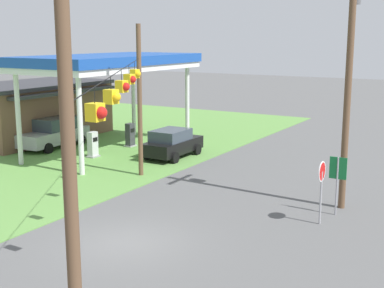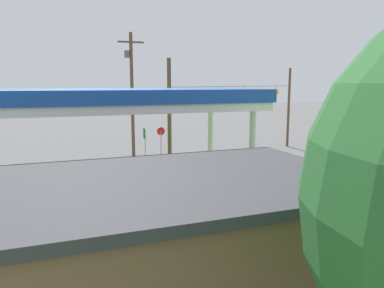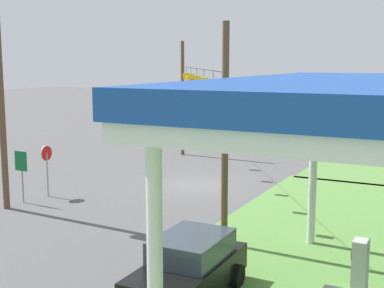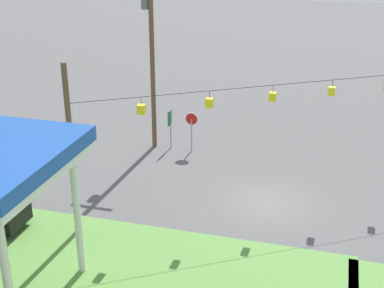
# 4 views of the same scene
# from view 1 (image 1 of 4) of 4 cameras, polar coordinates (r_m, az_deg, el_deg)

# --- Properties ---
(ground_plane) EXTENTS (160.00, 160.00, 0.00)m
(ground_plane) POSITION_cam_1_polar(r_m,az_deg,el_deg) (19.33, -7.09, -10.39)
(ground_plane) COLOR #565656
(grass_verge_station_corner) EXTENTS (36.00, 28.00, 0.04)m
(grass_verge_station_corner) POSITION_cam_1_polar(r_m,az_deg,el_deg) (40.65, -15.21, 0.90)
(grass_verge_station_corner) COLOR #5B8E42
(grass_verge_station_corner) RESTS_ON ground
(gas_station_canopy) EXTENTS (12.06, 5.98, 6.04)m
(gas_station_canopy) POSITION_cam_1_polar(r_m,az_deg,el_deg) (33.31, -8.74, 8.48)
(gas_station_canopy) COLOR silver
(gas_station_canopy) RESTS_ON ground
(gas_station_store) EXTENTS (10.74, 6.75, 3.95)m
(gas_station_store) POSITION_cam_1_polar(r_m,az_deg,el_deg) (39.50, -16.61, 3.43)
(gas_station_store) COLOR brown
(gas_station_store) RESTS_ON ground
(fuel_pump_near) EXTENTS (0.71, 0.56, 1.57)m
(fuel_pump_near) POSITION_cam_1_polar(r_m,az_deg,el_deg) (32.50, -10.54, -0.15)
(fuel_pump_near) COLOR gray
(fuel_pump_near) RESTS_ON ground
(fuel_pump_far) EXTENTS (0.71, 0.56, 1.57)m
(fuel_pump_far) POSITION_cam_1_polar(r_m,az_deg,el_deg) (35.29, -6.62, 0.88)
(fuel_pump_far) COLOR gray
(fuel_pump_far) RESTS_ON ground
(car_at_pumps_front) EXTENTS (4.26, 2.16, 1.74)m
(car_at_pumps_front) POSITION_cam_1_polar(r_m,az_deg,el_deg) (31.90, -2.13, 0.10)
(car_at_pumps_front) COLOR black
(car_at_pumps_front) RESTS_ON ground
(car_at_pumps_rear) EXTENTS (5.25, 2.35, 1.97)m
(car_at_pumps_rear) POSITION_cam_1_polar(r_m,az_deg,el_deg) (35.97, -14.44, 1.20)
(car_at_pumps_rear) COLOR #9E9EA3
(car_at_pumps_rear) RESTS_ON ground
(stop_sign_roadside) EXTENTS (0.80, 0.08, 2.50)m
(stop_sign_roadside) POSITION_cam_1_polar(r_m,az_deg,el_deg) (21.02, 13.66, -3.62)
(stop_sign_roadside) COLOR #99999E
(stop_sign_roadside) RESTS_ON ground
(route_sign) EXTENTS (0.10, 0.70, 2.40)m
(route_sign) POSITION_cam_1_polar(r_m,az_deg,el_deg) (22.32, 15.28, -3.10)
(route_sign) COLOR gray
(route_sign) RESTS_ON ground
(utility_pole_main) EXTENTS (2.20, 0.44, 10.51)m
(utility_pole_main) POSITION_cam_1_polar(r_m,az_deg,el_deg) (22.73, 16.44, 7.70)
(utility_pole_main) COLOR brown
(utility_pole_main) RESTS_ON ground
(signal_span_gantry) EXTENTS (15.82, 10.24, 7.77)m
(signal_span_gantry) POSITION_cam_1_polar(r_m,az_deg,el_deg) (18.17, -7.38, 2.38)
(signal_span_gantry) COLOR brown
(signal_span_gantry) RESTS_ON ground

